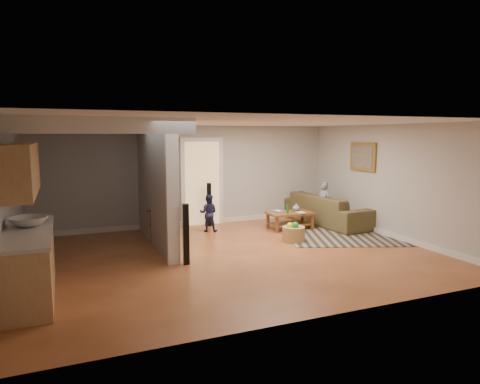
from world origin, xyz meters
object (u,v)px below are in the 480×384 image
object	(u,v)px
sofa	(328,224)
child	(323,226)
coffee_table	(290,216)
toddler	(209,231)
tv_console	(162,208)
speaker_left	(186,234)
toy_basket	(293,233)
speaker_right	(209,204)

from	to	relation	value
sofa	child	distance (m)	0.36
coffee_table	toddler	bearing A→B (deg)	164.85
sofa	coffee_table	bearing A→B (deg)	93.79
tv_console	child	distance (m)	4.02
coffee_table	sofa	bearing A→B (deg)	8.00
tv_console	speaker_left	bearing A→B (deg)	-70.49
child	toddler	world-z (taller)	child
coffee_table	tv_console	size ratio (longest dim) A/B	0.89
child	speaker_left	bearing A→B (deg)	-72.97
coffee_table	toddler	world-z (taller)	coffee_table
speaker_left	coffee_table	bearing A→B (deg)	36.64
toy_basket	child	distance (m)	1.78
speaker_left	toy_basket	distance (m)	2.69
tv_console	toy_basket	size ratio (longest dim) A/B	2.50
child	sofa	bearing A→B (deg)	117.96
speaker_right	toy_basket	size ratio (longest dim) A/B	2.23
speaker_left	toy_basket	xyz separation A→B (m)	(2.57, 0.71, -0.36)
coffee_table	speaker_left	distance (m)	3.59
toy_basket	child	bearing A→B (deg)	36.15
tv_console	coffee_table	bearing A→B (deg)	14.10
speaker_right	toy_basket	bearing A→B (deg)	-47.04
speaker_right	speaker_left	bearing A→B (deg)	-100.84
coffee_table	tv_console	bearing A→B (deg)	173.02
tv_console	toddler	bearing A→B (deg)	28.38
sofa	speaker_right	distance (m)	3.10
toy_basket	speaker_left	bearing A→B (deg)	-164.54
toy_basket	coffee_table	bearing A→B (deg)	63.92
tv_console	toddler	distance (m)	1.31
speaker_left	toddler	size ratio (longest dim) A/B	1.23
child	toddler	distance (m)	2.87
toy_basket	child	size ratio (longest dim) A/B	0.43
tv_console	child	size ratio (longest dim) A/B	1.08
coffee_table	toy_basket	distance (m)	1.22
toy_basket	child	world-z (taller)	child
tv_console	speaker_left	xyz separation A→B (m)	(-0.06, -2.17, -0.11)
sofa	coffee_table	world-z (taller)	coffee_table
child	toddler	xyz separation A→B (m)	(-2.81, 0.56, 0.00)
speaker_left	tv_console	bearing A→B (deg)	94.97
sofa	child	size ratio (longest dim) A/B	2.32
toy_basket	toddler	xyz separation A→B (m)	(-1.38, 1.60, -0.18)
sofa	tv_console	size ratio (longest dim) A/B	2.14
coffee_table	tv_console	distance (m)	3.08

